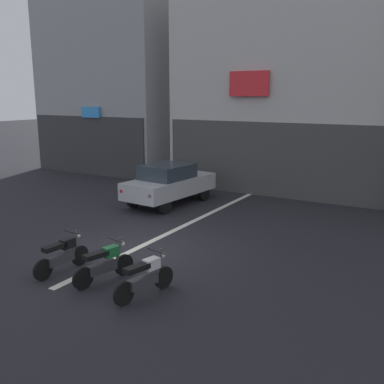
{
  "coord_description": "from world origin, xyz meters",
  "views": [
    {
      "loc": [
        7.41,
        -9.24,
        4.29
      ],
      "look_at": [
        0.76,
        2.0,
        1.4
      ],
      "focal_mm": 40.69,
      "sensor_mm": 36.0,
      "label": 1
    }
  ],
  "objects_px": {
    "car_silver_crossing_near": "(169,183)",
    "motorcycle_white_row_centre": "(145,277)",
    "motorcycle_black_row_leftmost": "(62,255)",
    "motorcycle_green_row_left_mid": "(104,263)"
  },
  "relations": [
    {
      "from": "car_silver_crossing_near",
      "to": "motorcycle_green_row_left_mid",
      "type": "bearing_deg",
      "value": -67.99
    },
    {
      "from": "car_silver_crossing_near",
      "to": "motorcycle_black_row_leftmost",
      "type": "height_order",
      "value": "car_silver_crossing_near"
    },
    {
      "from": "car_silver_crossing_near",
      "to": "motorcycle_green_row_left_mid",
      "type": "xyz_separation_m",
      "value": [
        2.86,
        -7.06,
        -0.43
      ]
    },
    {
      "from": "motorcycle_black_row_leftmost",
      "to": "motorcycle_white_row_centre",
      "type": "distance_m",
      "value": 2.56
    },
    {
      "from": "car_silver_crossing_near",
      "to": "motorcycle_black_row_leftmost",
      "type": "relative_size",
      "value": 2.53
    },
    {
      "from": "motorcycle_black_row_leftmost",
      "to": "motorcycle_green_row_left_mid",
      "type": "bearing_deg",
      "value": 4.45
    },
    {
      "from": "motorcycle_black_row_leftmost",
      "to": "motorcycle_white_row_centre",
      "type": "height_order",
      "value": "same"
    },
    {
      "from": "car_silver_crossing_near",
      "to": "motorcycle_white_row_centre",
      "type": "relative_size",
      "value": 2.57
    },
    {
      "from": "car_silver_crossing_near",
      "to": "motorcycle_white_row_centre",
      "type": "height_order",
      "value": "car_silver_crossing_near"
    },
    {
      "from": "motorcycle_white_row_centre",
      "to": "motorcycle_green_row_left_mid",
      "type": "bearing_deg",
      "value": 174.03
    }
  ]
}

